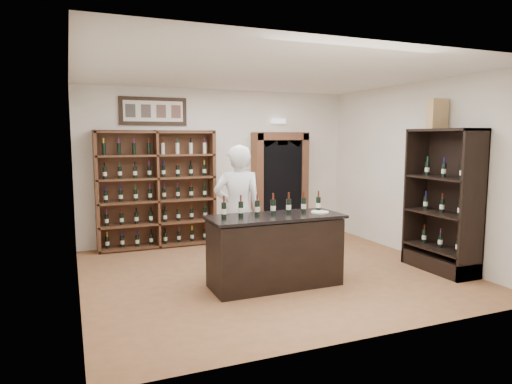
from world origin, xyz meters
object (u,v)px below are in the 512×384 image
Objects in this scene: side_cabinet at (443,223)px; shopkeeper at (238,211)px; wine_shelf at (157,189)px; counter_bottle_0 at (224,210)px; tasting_counter at (275,251)px; wine_crate at (437,114)px.

shopkeeper is (-3.04, 0.94, 0.23)m from side_cabinet.
counter_bottle_0 is (0.38, -2.86, 0.01)m from wine_shelf.
tasting_counter is 0.85× the size of side_cabinet.
counter_bottle_0 is at bearing 70.36° from shopkeeper.
shopkeeper is at bearing 162.76° from side_cabinet.
shopkeeper is 4.22× the size of wine_crate.
side_cabinet reaches higher than counter_bottle_0.
tasting_counter is at bearing -5.73° from counter_bottle_0.
wine_crate is at bearing 88.86° from side_cabinet.
counter_bottle_0 is 0.65× the size of wine_crate.
side_cabinet is 1.12× the size of shopkeeper.
wine_shelf is 2.89m from counter_bottle_0.
side_cabinet is at bearing -40.21° from wine_shelf.
tasting_counter is 0.95m from counter_bottle_0.
wine_crate is (3.83, -3.01, 1.33)m from wine_shelf.
side_cabinet is (3.44, -0.37, -0.35)m from counter_bottle_0.
tasting_counter is 2.75m from side_cabinet.
wine_shelf is at bearing 139.79° from side_cabinet.
side_cabinet is at bearing -94.44° from wine_crate.
shopkeeper is at bearing -71.02° from wine_shelf.
side_cabinet is at bearing -6.17° from counter_bottle_0.
wine_crate is at bearing -1.52° from tasting_counter.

